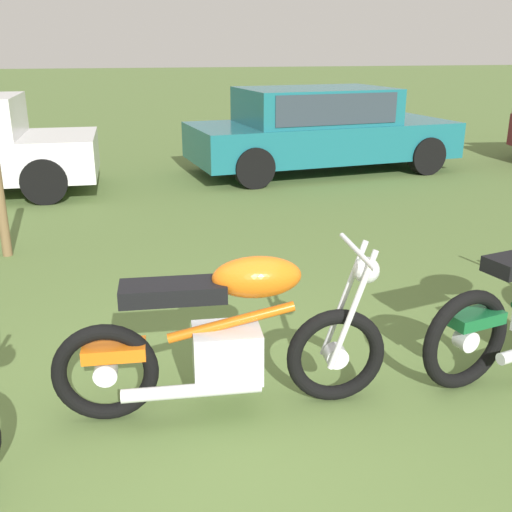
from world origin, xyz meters
name	(u,v)px	position (x,y,z in m)	size (l,w,h in m)	color
ground_plane	(229,434)	(0.00, 0.00, 0.00)	(120.00, 120.00, 0.00)	#567038
motorcycle_orange	(228,337)	(0.05, 0.25, 0.49)	(2.00, 0.64, 1.02)	black
car_teal	(319,125)	(2.96, 7.19, 0.80)	(4.73, 2.38, 1.43)	#19606B
fence_post_wooden	(0,201)	(-1.70, 3.62, 0.59)	(0.10, 0.10, 1.19)	brown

